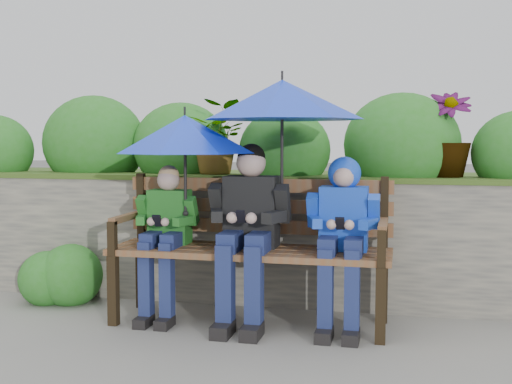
% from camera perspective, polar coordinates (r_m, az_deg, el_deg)
% --- Properties ---
extents(ground, '(60.00, 60.00, 0.00)m').
position_cam_1_polar(ground, '(4.61, -0.28, -11.95)').
color(ground, slate).
rests_on(ground, ground).
extents(garden_backdrop, '(8.00, 2.88, 1.75)m').
position_cam_1_polar(garden_backdrop, '(6.06, 1.98, -2.02)').
color(garden_backdrop, '#5B5852').
rests_on(garden_backdrop, ground).
extents(park_bench, '(2.00, 0.59, 1.06)m').
position_cam_1_polar(park_bench, '(4.66, -0.34, -4.20)').
color(park_bench, black).
rests_on(park_bench, ground).
extents(boy_left, '(0.45, 0.52, 1.13)m').
position_cam_1_polar(boy_left, '(4.75, -8.08, -3.39)').
color(boy_left, '#266523').
rests_on(boy_left, ground).
extents(boy_middle, '(0.57, 0.66, 1.29)m').
position_cam_1_polar(boy_middle, '(4.54, -0.72, -2.85)').
color(boy_middle, black).
rests_on(boy_middle, ground).
extents(boy_right, '(0.50, 0.60, 1.20)m').
position_cam_1_polar(boy_right, '(4.45, 7.70, -2.97)').
color(boy_right, '#023BB4').
rests_on(boy_right, ground).
extents(umbrella_left, '(1.03, 1.03, 0.79)m').
position_cam_1_polar(umbrella_left, '(4.65, -6.34, 5.13)').
color(umbrella_left, '#1233CC').
rests_on(umbrella_left, ground).
extents(umbrella_right, '(1.14, 1.14, 1.01)m').
position_cam_1_polar(umbrella_right, '(4.52, 2.34, 8.20)').
color(umbrella_right, '#1233CC').
rests_on(umbrella_right, ground).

